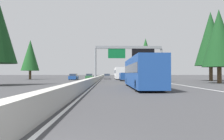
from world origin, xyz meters
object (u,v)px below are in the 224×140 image
object	(u,v)px
bus_mid_right	(142,72)
conifer_right_far	(140,66)
sedan_far_center	(107,75)
conifer_right_distant	(149,58)
sign_gantry_overhead	(129,53)
bus_near_center	(120,73)
oncoming_far	(74,77)
sedan_distant_a	(107,77)
conifer_right_mid	(146,54)
conifer_right_foreground	(219,38)
box_truck_near_right	(118,73)
sedan_far_left	(144,78)
pickup_mid_left	(119,75)
minivan_mid_center	(124,76)
oncoming_near	(89,77)
conifer_right_near	(211,39)
conifer_left_near	(30,55)

from	to	relation	value
bus_mid_right	conifer_right_far	world-z (taller)	conifer_right_far
sedan_far_center	conifer_right_distant	size ratio (longest dim) A/B	0.31
sign_gantry_overhead	bus_near_center	size ratio (longest dim) A/B	1.10
sedan_far_center	oncoming_far	size ratio (longest dim) A/B	1.00
sedan_distant_a	conifer_right_mid	size ratio (longest dim) A/B	0.32
conifer_right_foreground	box_truck_near_right	bearing A→B (deg)	6.01
sedan_distant_a	sedan_far_left	bearing A→B (deg)	-155.12
box_truck_near_right	oncoming_far	bearing A→B (deg)	169.58
conifer_right_foreground	conifer_right_far	size ratio (longest dim) A/B	1.33
pickup_mid_left	minivan_mid_center	world-z (taller)	pickup_mid_left
oncoming_far	conifer_right_far	bearing A→B (deg)	151.86
sign_gantry_overhead	pickup_mid_left	bearing A→B (deg)	-2.04
sign_gantry_overhead	conifer_right_foreground	distance (m)	14.84
sedan_far_left	conifer_right_mid	bearing A→B (deg)	-11.46
minivan_mid_center	box_truck_near_right	bearing A→B (deg)	-2.09
sedan_distant_a	sedan_far_center	bearing A→B (deg)	0.13
oncoming_near	conifer_right_mid	size ratio (longest dim) A/B	0.32
sedan_far_center	oncoming_near	world-z (taller)	same
oncoming_near	conifer_right_distant	xyz separation A→B (m)	(36.11, -23.37, 7.98)
bus_near_center	oncoming_near	bearing A→B (deg)	94.75
conifer_right_near	conifer_left_near	bearing A→B (deg)	74.35
sign_gantry_overhead	oncoming_near	bearing A→B (deg)	29.43
bus_near_center	oncoming_near	world-z (taller)	bus_near_center
sign_gantry_overhead	minivan_mid_center	distance (m)	6.74
minivan_mid_center	conifer_right_foreground	distance (m)	18.98
bus_mid_right	conifer_right_far	xyz separation A→B (m)	(71.86, -11.56, 3.56)
oncoming_near	conifer_right_foreground	bearing A→B (deg)	45.07
minivan_mid_center	conifer_right_foreground	xyz separation A→B (m)	(-11.52, -13.81, 6.08)
sign_gantry_overhead	conifer_right_far	world-z (taller)	conifer_right_far
oncoming_far	conifer_right_far	xyz separation A→B (m)	(43.84, -23.45, 4.59)
conifer_right_foreground	minivan_mid_center	bearing A→B (deg)	50.16
oncoming_far	conifer_right_distant	distance (m)	48.85
bus_mid_right	sedan_far_left	size ratio (longest dim) A/B	2.61
sign_gantry_overhead	conifer_right_far	distance (m)	56.76
conifer_right_mid	conifer_right_far	xyz separation A→B (m)	(23.90, -1.97, -3.10)
minivan_mid_center	oncoming_near	size ratio (longest dim) A/B	1.14
minivan_mid_center	conifer_right_distant	size ratio (longest dim) A/B	0.35
conifer_left_near	conifer_right_near	bearing A→B (deg)	-105.65
oncoming_near	conifer_right_far	xyz separation A→B (m)	(39.94, -19.94, 4.59)
bus_mid_right	sedan_distant_a	distance (m)	34.50
oncoming_far	conifer_right_distant	size ratio (longest dim) A/B	0.31
box_truck_near_right	conifer_right_mid	distance (m)	62.90
sedan_distant_a	box_truck_near_right	size ratio (longest dim) A/B	0.52
oncoming_far	conifer_right_mid	distance (m)	30.30
sedan_far_center	sedan_far_left	bearing A→B (deg)	-174.49
bus_mid_right	conifer_right_near	xyz separation A→B (m)	(19.97, -17.79, 7.03)
sedan_far_center	conifer_left_near	bearing A→B (deg)	162.80
bus_near_center	conifer_left_near	world-z (taller)	conifer_left_near
sedan_far_left	oncoming_far	size ratio (longest dim) A/B	1.00
sedan_distant_a	conifer_right_mid	distance (m)	20.59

